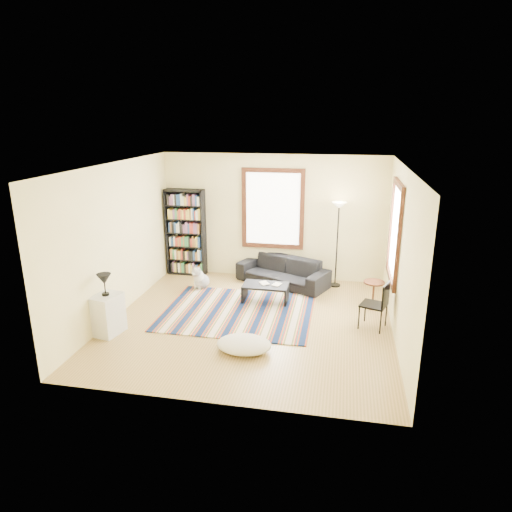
% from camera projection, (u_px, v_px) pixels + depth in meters
% --- Properties ---
extents(floor, '(5.00, 5.00, 0.10)m').
position_uv_depth(floor, '(251.00, 324.00, 8.30)').
color(floor, tan).
rests_on(floor, ground).
extents(ceiling, '(5.00, 5.00, 0.10)m').
position_uv_depth(ceiling, '(250.00, 163.00, 7.44)').
color(ceiling, white).
rests_on(ceiling, floor).
extents(wall_back, '(5.00, 0.10, 2.80)m').
position_uv_depth(wall_back, '(273.00, 217.00, 10.26)').
color(wall_back, '#FFEEAB').
rests_on(wall_back, floor).
extents(wall_front, '(5.00, 0.10, 2.80)m').
position_uv_depth(wall_front, '(208.00, 306.00, 5.48)').
color(wall_front, '#FFEEAB').
rests_on(wall_front, floor).
extents(wall_left, '(0.10, 5.00, 2.80)m').
position_uv_depth(wall_left, '(114.00, 240.00, 8.34)').
color(wall_left, '#FFEEAB').
rests_on(wall_left, floor).
extents(wall_right, '(0.10, 5.00, 2.80)m').
position_uv_depth(wall_right, '(404.00, 256.00, 7.41)').
color(wall_right, '#FFEEAB').
rests_on(wall_right, floor).
extents(window_back, '(1.20, 0.06, 1.60)m').
position_uv_depth(window_back, '(273.00, 209.00, 10.13)').
color(window_back, white).
rests_on(window_back, wall_back).
extents(window_right, '(0.06, 1.20, 1.60)m').
position_uv_depth(window_right, '(395.00, 232.00, 8.12)').
color(window_right, white).
rests_on(window_right, wall_right).
extents(rug, '(2.79, 2.23, 0.02)m').
position_uv_depth(rug, '(238.00, 312.00, 8.68)').
color(rug, '#0D1D42').
rests_on(rug, floor).
extents(sofa, '(2.17, 1.54, 0.59)m').
position_uv_depth(sofa, '(283.00, 271.00, 10.07)').
color(sofa, black).
rests_on(sofa, floor).
extents(bookshelf, '(0.90, 0.30, 2.00)m').
position_uv_depth(bookshelf, '(186.00, 232.00, 10.53)').
color(bookshelf, black).
rests_on(bookshelf, floor).
extents(coffee_table, '(0.98, 0.66, 0.36)m').
position_uv_depth(coffee_table, '(265.00, 293.00, 9.15)').
color(coffee_table, black).
rests_on(coffee_table, floor).
extents(book_a, '(0.26, 0.25, 0.02)m').
position_uv_depth(book_a, '(261.00, 284.00, 9.11)').
color(book_a, beige).
rests_on(book_a, coffee_table).
extents(book_b, '(0.21, 0.25, 0.02)m').
position_uv_depth(book_b, '(273.00, 284.00, 9.11)').
color(book_b, beige).
rests_on(book_b, coffee_table).
extents(floor_cushion, '(0.89, 0.67, 0.22)m').
position_uv_depth(floor_cushion, '(244.00, 344.00, 7.24)').
color(floor_cushion, beige).
rests_on(floor_cushion, floor).
extents(floor_lamp, '(0.37, 0.37, 1.86)m').
position_uv_depth(floor_lamp, '(337.00, 245.00, 9.76)').
color(floor_lamp, black).
rests_on(floor_lamp, floor).
extents(side_table, '(0.47, 0.47, 0.54)m').
position_uv_depth(side_table, '(373.00, 295.00, 8.82)').
color(side_table, '#471C11').
rests_on(side_table, floor).
extents(folding_chair, '(0.53, 0.52, 0.86)m').
position_uv_depth(folding_chair, '(374.00, 305.00, 7.94)').
color(folding_chair, black).
rests_on(folding_chair, floor).
extents(white_cabinet, '(0.47, 0.57, 0.70)m').
position_uv_depth(white_cabinet, '(108.00, 314.00, 7.75)').
color(white_cabinet, silver).
rests_on(white_cabinet, floor).
extents(table_lamp, '(0.28, 0.28, 0.38)m').
position_uv_depth(table_lamp, '(105.00, 285.00, 7.59)').
color(table_lamp, black).
rests_on(table_lamp, white_cabinet).
extents(dog, '(0.52, 0.61, 0.51)m').
position_uv_depth(dog, '(202.00, 277.00, 9.84)').
color(dog, '#BDBDBD').
rests_on(dog, floor).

